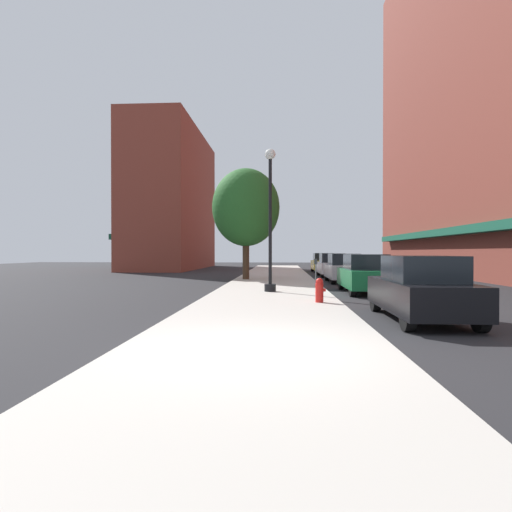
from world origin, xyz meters
The scene contains 13 objects.
ground_plane centered at (4.00, 18.00, 0.00)m, with size 90.00×90.00×0.00m, color #232326.
sidewalk_slab centered at (0.00, 19.00, 0.06)m, with size 4.80×50.00×0.12m, color #B7B2A8.
building_right_brick centered at (14.99, 22.00, 14.90)m, with size 6.80×40.00×29.85m.
building_far_background centered at (-11.01, 37.00, 7.13)m, with size 6.80×18.00×14.29m.
lamppost centered at (-0.03, 10.42, 3.20)m, with size 0.48×0.48×5.90m.
fire_hydrant centered at (1.67, 6.74, 0.52)m, with size 0.33×0.26×0.79m.
parking_meter_near centered at (2.05, 12.95, 0.95)m, with size 0.14×0.09×1.31m.
tree_near centered at (-1.70, 18.24, 4.42)m, with size 4.05×4.05×6.64m.
car_black centered at (4.00, 3.96, 0.81)m, with size 1.80×4.30×1.66m.
car_green centered at (4.00, 11.20, 0.81)m, with size 1.80×4.30×1.66m.
car_silver centered at (4.00, 17.48, 0.81)m, with size 1.80×4.30×1.66m.
car_white centered at (4.00, 23.23, 0.81)m, with size 1.80×4.30×1.66m.
car_yellow centered at (4.00, 29.49, 0.81)m, with size 1.80×4.30×1.66m.
Camera 1 is at (0.44, -7.08, 1.76)m, focal length 29.67 mm.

